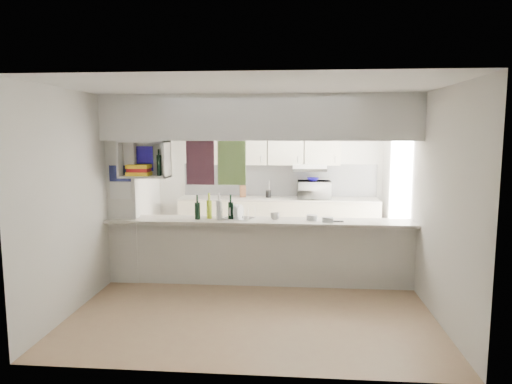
# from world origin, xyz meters

# --- Properties ---
(floor) EXTENTS (4.80, 4.80, 0.00)m
(floor) POSITION_xyz_m (0.00, 0.00, 0.00)
(floor) COLOR tan
(floor) RESTS_ON ground
(ceiling) EXTENTS (4.80, 4.80, 0.00)m
(ceiling) POSITION_xyz_m (0.00, 0.00, 2.60)
(ceiling) COLOR white
(ceiling) RESTS_ON wall_back
(wall_back) EXTENTS (4.20, 0.00, 4.20)m
(wall_back) POSITION_xyz_m (0.00, 2.40, 1.30)
(wall_back) COLOR silver
(wall_back) RESTS_ON floor
(wall_left) EXTENTS (0.00, 4.80, 4.80)m
(wall_left) POSITION_xyz_m (-2.10, 0.00, 1.30)
(wall_left) COLOR silver
(wall_left) RESTS_ON floor
(wall_right) EXTENTS (0.00, 4.80, 4.80)m
(wall_right) POSITION_xyz_m (2.10, 0.00, 1.30)
(wall_right) COLOR silver
(wall_right) RESTS_ON floor
(servery_partition) EXTENTS (4.20, 0.50, 2.60)m
(servery_partition) POSITION_xyz_m (-0.17, 0.00, 1.66)
(servery_partition) COLOR silver
(servery_partition) RESTS_ON floor
(cubby_shelf) EXTENTS (0.65, 0.35, 0.50)m
(cubby_shelf) POSITION_xyz_m (-1.57, -0.06, 1.71)
(cubby_shelf) COLOR white
(cubby_shelf) RESTS_ON bulkhead
(kitchen_run) EXTENTS (3.60, 0.63, 2.24)m
(kitchen_run) POSITION_xyz_m (0.16, 2.14, 0.83)
(kitchen_run) COLOR beige
(kitchen_run) RESTS_ON floor
(microwave) EXTENTS (0.60, 0.42, 0.32)m
(microwave) POSITION_xyz_m (0.84, 2.08, 1.08)
(microwave) COLOR white
(microwave) RESTS_ON bench_top
(bowl) EXTENTS (0.23, 0.23, 0.06)m
(bowl) POSITION_xyz_m (0.81, 2.08, 1.27)
(bowl) COLOR #190D99
(bowl) RESTS_ON microwave
(dish_rack) EXTENTS (0.46, 0.40, 0.21)m
(dish_rack) POSITION_xyz_m (-0.28, 0.05, 1.00)
(dish_rack) COLOR silver
(dish_rack) RESTS_ON breakfast_bar
(cup) EXTENTS (0.16, 0.16, 0.10)m
(cup) POSITION_xyz_m (0.22, -0.07, 0.98)
(cup) COLOR white
(cup) RESTS_ON dish_rack
(wine_bottles) EXTENTS (0.52, 0.15, 0.37)m
(wine_bottles) POSITION_xyz_m (-0.62, -0.00, 1.05)
(wine_bottles) COLOR black
(wine_bottles) RESTS_ON breakfast_bar
(plastic_tubs) EXTENTS (0.49, 0.22, 0.07)m
(plastic_tubs) POSITION_xyz_m (0.81, -0.02, 0.95)
(plastic_tubs) COLOR silver
(plastic_tubs) RESTS_ON breakfast_bar
(utensil_jar) EXTENTS (0.10, 0.10, 0.14)m
(utensil_jar) POSITION_xyz_m (0.01, 2.15, 0.99)
(utensil_jar) COLOR black
(utensil_jar) RESTS_ON bench_top
(knife_block) EXTENTS (0.12, 0.11, 0.22)m
(knife_block) POSITION_xyz_m (-0.47, 2.18, 1.03)
(knife_block) COLOR brown
(knife_block) RESTS_ON bench_top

